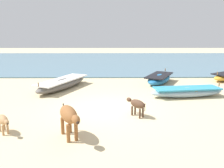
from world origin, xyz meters
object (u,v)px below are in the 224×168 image
object	(u,v)px
fishing_boat_4	(159,79)
calf_near_dark	(137,104)
cow_second_adult_brown	(69,116)
fishing_boat_3	(62,84)
calf_far_tan	(3,121)
fishing_boat_0	(187,92)

from	to	relation	value
fishing_boat_4	calf_near_dark	world-z (taller)	fishing_boat_4
fishing_boat_4	cow_second_adult_brown	size ratio (longest dim) A/B	2.25
calf_near_dark	fishing_boat_4	bearing A→B (deg)	-56.89
fishing_boat_3	calf_far_tan	world-z (taller)	fishing_boat_3
fishing_boat_3	calf_far_tan	size ratio (longest dim) A/B	5.50
fishing_boat_3	calf_far_tan	bearing A→B (deg)	17.68
calf_near_dark	calf_far_tan	distance (m)	4.69
fishing_boat_4	cow_second_adult_brown	xyz separation A→B (m)	(-4.38, -7.76, 0.41)
fishing_boat_0	calf_near_dark	bearing A→B (deg)	-143.86
fishing_boat_0	calf_far_tan	bearing A→B (deg)	-157.56
fishing_boat_0	cow_second_adult_brown	distance (m)	6.88
fishing_boat_4	calf_far_tan	xyz separation A→B (m)	(-6.56, -7.41, 0.12)
fishing_boat_4	cow_second_adult_brown	distance (m)	8.92
calf_far_tan	cow_second_adult_brown	world-z (taller)	cow_second_adult_brown
calf_far_tan	cow_second_adult_brown	distance (m)	2.22
fishing_boat_0	cow_second_adult_brown	bearing A→B (deg)	-145.84
fishing_boat_4	calf_far_tan	size ratio (longest dim) A/B	4.07
fishing_boat_0	fishing_boat_3	distance (m)	6.86
fishing_boat_3	fishing_boat_4	bearing A→B (deg)	127.30
calf_near_dark	calf_far_tan	bearing A→B (deg)	71.46
fishing_boat_3	cow_second_adult_brown	size ratio (longest dim) A/B	3.04
calf_near_dark	cow_second_adult_brown	size ratio (longest dim) A/B	0.63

